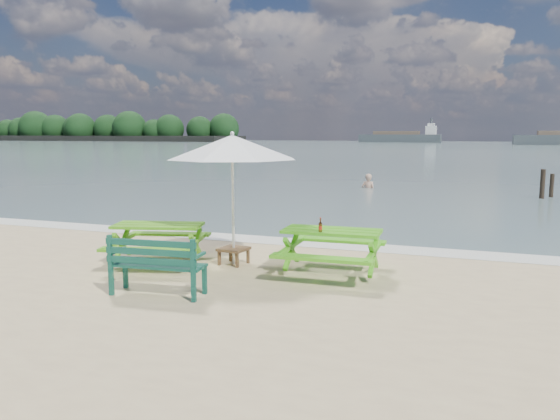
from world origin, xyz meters
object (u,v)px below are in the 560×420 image
(picnic_table_right, at_px, (331,253))
(picnic_table_left, at_px, (159,245))
(side_table, at_px, (234,256))
(park_bench, at_px, (158,277))
(patio_umbrella, at_px, (232,147))
(beer_bottle, at_px, (320,227))
(swimmer, at_px, (368,193))

(picnic_table_right, bearing_deg, picnic_table_left, -172.85)
(picnic_table_left, xyz_separation_m, side_table, (1.37, 0.53, -0.22))
(park_bench, xyz_separation_m, side_table, (0.28, 2.27, -0.12))
(patio_umbrella, height_order, beer_bottle, patio_umbrella)
(park_bench, xyz_separation_m, beer_bottle, (2.16, 1.86, 0.63))
(park_bench, height_order, swimmer, park_bench)
(swimmer, bearing_deg, park_bench, -89.65)
(park_bench, bearing_deg, picnic_table_left, 122.17)
(beer_bottle, bearing_deg, swimmer, 97.92)
(picnic_table_left, xyz_separation_m, park_bench, (1.09, -1.73, -0.10))
(picnic_table_right, distance_m, swimmer, 16.25)
(side_table, distance_m, swimmer, 15.96)
(patio_umbrella, relative_size, beer_bottle, 11.36)
(beer_bottle, relative_size, swimmer, 0.14)
(picnic_table_left, bearing_deg, swimmer, 86.60)
(park_bench, height_order, patio_umbrella, patio_umbrella)
(picnic_table_left, relative_size, picnic_table_right, 1.13)
(patio_umbrella, height_order, swimmer, patio_umbrella)
(picnic_table_right, bearing_deg, beer_bottle, -114.01)
(picnic_table_left, height_order, beer_bottle, beer_bottle)
(patio_umbrella, bearing_deg, beer_bottle, -12.20)
(swimmer, bearing_deg, patio_umbrella, -88.59)
(park_bench, xyz_separation_m, patio_umbrella, (0.28, 2.27, 2.02))
(side_table, height_order, beer_bottle, beer_bottle)
(park_bench, relative_size, beer_bottle, 6.17)
(park_bench, distance_m, beer_bottle, 2.92)
(picnic_table_right, relative_size, swimmer, 1.09)
(side_table, bearing_deg, patio_umbrella, 0.00)
(picnic_table_right, xyz_separation_m, beer_bottle, (-0.13, -0.30, 0.52))
(park_bench, height_order, beer_bottle, beer_bottle)
(side_table, bearing_deg, picnic_table_left, -158.70)
(park_bench, bearing_deg, beer_bottle, 40.65)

